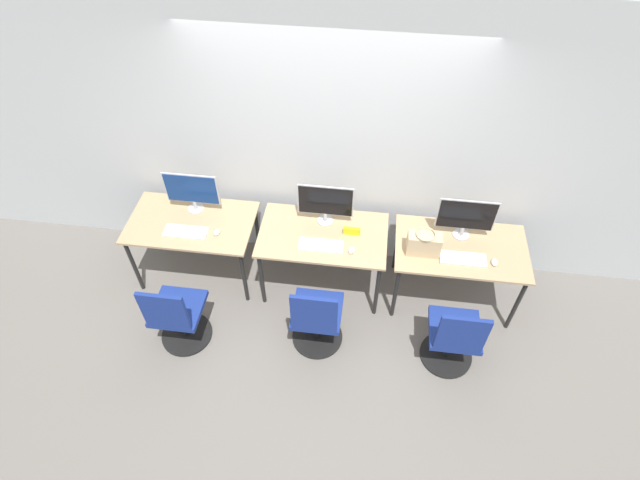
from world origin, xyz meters
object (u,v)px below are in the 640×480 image
at_px(keyboard_center, 321,245).
at_px(mouse_center, 351,250).
at_px(office_chair_left, 178,318).
at_px(handbag, 424,244).
at_px(keyboard_left, 186,232).
at_px(monitor_center, 325,203).
at_px(office_chair_center, 316,320).
at_px(mouse_left, 217,232).
at_px(office_chair_right, 453,339).
at_px(monitor_left, 192,191).
at_px(keyboard_right, 463,259).
at_px(mouse_right, 494,262).
at_px(monitor_right, 466,217).

distance_m(keyboard_center, mouse_center, 0.29).
xyz_separation_m(office_chair_left, handbag, (2.14, 0.75, 0.48)).
distance_m(keyboard_left, monitor_center, 1.35).
xyz_separation_m(keyboard_left, office_chair_left, (0.07, -0.71, -0.37)).
bearing_deg(office_chair_center, monitor_center, 92.12).
bearing_deg(monitor_center, mouse_center, -51.70).
xyz_separation_m(mouse_left, mouse_center, (1.28, -0.06, 0.00)).
bearing_deg(office_chair_right, keyboard_left, 166.28).
relative_size(mouse_left, handbag, 0.30).
relative_size(mouse_center, office_chair_right, 0.10).
xyz_separation_m(monitor_left, office_chair_center, (1.32, -0.91, -0.60)).
bearing_deg(keyboard_center, mouse_center, -5.45).
height_order(monitor_left, handbag, monitor_left).
height_order(keyboard_left, keyboard_center, same).
distance_m(mouse_left, keyboard_right, 2.29).
bearing_deg(office_chair_left, office_chair_right, 2.17).
relative_size(keyboard_left, office_chair_right, 0.46).
relative_size(mouse_right, handbag, 0.30).
relative_size(monitor_left, keyboard_right, 1.27).
distance_m(keyboard_left, keyboard_center, 1.29).
distance_m(mouse_left, monitor_center, 1.06).
xyz_separation_m(monitor_center, monitor_right, (1.29, -0.02, 0.00)).
relative_size(monitor_center, office_chair_center, 0.58).
bearing_deg(office_chair_left, monitor_left, 94.11).
relative_size(keyboard_left, handbag, 1.39).
distance_m(monitor_left, keyboard_center, 1.35).
xyz_separation_m(office_chair_left, keyboard_center, (1.22, 0.70, 0.37)).
height_order(keyboard_left, office_chair_right, office_chair_right).
bearing_deg(monitor_right, keyboard_left, -173.32).
distance_m(office_chair_left, keyboard_center, 1.45).
relative_size(monitor_center, office_chair_right, 0.58).
relative_size(monitor_center, mouse_center, 5.85).
height_order(mouse_left, mouse_center, same).
bearing_deg(mouse_right, keyboard_left, 179.68).
distance_m(mouse_center, handbag, 0.65).
bearing_deg(keyboard_right, office_chair_left, -164.22).
distance_m(monitor_right, mouse_right, 0.48).
xyz_separation_m(keyboard_center, keyboard_right, (1.29, 0.00, 0.00)).
distance_m(keyboard_left, office_chair_left, 0.81).
distance_m(office_chair_left, monitor_right, 2.77).
bearing_deg(handbag, monitor_left, 172.57).
bearing_deg(mouse_center, keyboard_right, 1.72).
relative_size(office_chair_center, monitor_right, 1.72).
xyz_separation_m(office_chair_left, office_chair_right, (2.46, 0.09, 0.00)).
relative_size(mouse_left, monitor_right, 0.17).
bearing_deg(monitor_center, office_chair_center, -87.88).
distance_m(office_chair_center, mouse_right, 1.68).
bearing_deg(monitor_left, mouse_right, -6.87).
bearing_deg(monitor_right, monitor_left, 179.43).
distance_m(office_chair_center, keyboard_right, 1.43).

